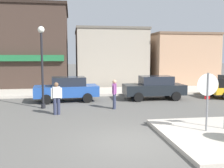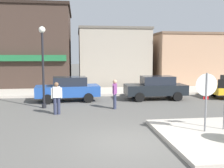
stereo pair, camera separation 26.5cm
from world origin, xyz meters
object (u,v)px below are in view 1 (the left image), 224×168
pedestrian_crossing_near (114,93)px  pedestrian_crossing_far (56,97)px  parked_car_nearest (67,89)px  parked_car_second (154,87)px  stop_sign (207,94)px  lamp_post (42,55)px

pedestrian_crossing_near → pedestrian_crossing_far: bearing=-162.2°
parked_car_nearest → parked_car_second: size_ratio=1.03×
parked_car_second → pedestrian_crossing_far: size_ratio=2.50×
stop_sign → parked_car_second: bearing=86.0°
stop_sign → pedestrian_crossing_near: bearing=116.6°
lamp_post → parked_car_second: size_ratio=1.13×
parked_car_second → pedestrian_crossing_near: bearing=-139.5°
lamp_post → parked_car_second: (7.03, 1.96, -2.15)m
lamp_post → pedestrian_crossing_far: bearing=-64.1°
parked_car_second → pedestrian_crossing_near: pedestrian_crossing_near is taller
parked_car_nearest → stop_sign: bearing=-56.9°
stop_sign → lamp_post: bearing=137.6°
parked_car_second → parked_car_nearest: bearing=178.9°
parked_car_second → pedestrian_crossing_near: 4.13m
parked_car_nearest → pedestrian_crossing_far: size_ratio=2.56×
parked_car_nearest → pedestrian_crossing_far: bearing=-96.7°
stop_sign → parked_car_second: stop_sign is taller
lamp_post → parked_car_nearest: (1.27, 2.08, -2.15)m
lamp_post → parked_car_nearest: lamp_post is taller
lamp_post → pedestrian_crossing_near: size_ratio=2.82×
parked_car_nearest → lamp_post: bearing=-121.4°
stop_sign → pedestrian_crossing_near: size_ratio=1.43×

